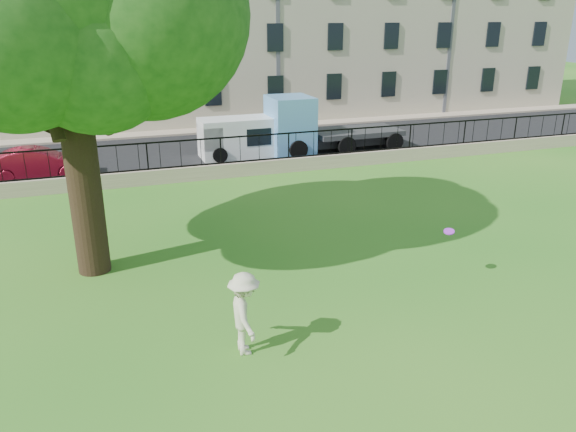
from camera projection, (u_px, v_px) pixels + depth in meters
name	position (u px, v px, depth m)	size (l,w,h in m)	color
ground	(336.00, 311.00, 13.12)	(120.00, 120.00, 0.00)	#24721B
retaining_wall	(222.00, 171.00, 23.67)	(50.00, 0.40, 0.60)	gray
iron_railing	(221.00, 151.00, 23.38)	(50.00, 0.05, 1.13)	black
street	(201.00, 153.00, 27.95)	(60.00, 9.00, 0.01)	black
sidewalk	(184.00, 132.00, 32.55)	(60.00, 1.40, 0.12)	gray
building_row	(163.00, 7.00, 35.25)	(56.40, 10.40, 13.80)	#BDAB96
man	(245.00, 314.00, 11.26)	(1.14, 0.66, 1.77)	beige
frisbee	(449.00, 231.00, 14.08)	(0.27, 0.27, 0.03)	#B02AF1
red_sedan	(38.00, 163.00, 23.45)	(1.37, 3.94, 1.30)	maroon
white_van	(246.00, 137.00, 27.09)	(4.45, 1.73, 1.87)	silver
blue_truck	(334.00, 123.00, 28.09)	(6.69, 2.37, 2.80)	#61A3E5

